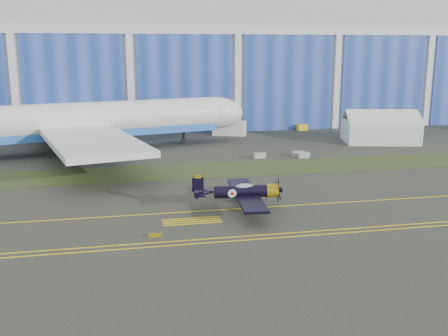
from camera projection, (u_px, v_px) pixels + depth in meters
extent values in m
plane|color=#393A31|center=(328.00, 191.00, 64.21)|extent=(260.00, 260.00, 0.00)
cube|color=#475128|center=(291.00, 166.00, 77.59)|extent=(260.00, 10.00, 0.02)
cube|color=silver|center=(217.00, 58.00, 129.69)|extent=(220.00, 45.00, 30.00)
cube|color=#25459B|center=(238.00, 84.00, 109.01)|extent=(220.00, 0.60, 20.00)
cube|color=silver|center=(238.00, 31.00, 106.63)|extent=(220.00, 0.70, 1.20)
cube|color=yellow|center=(345.00, 202.00, 59.44)|extent=(200.00, 0.20, 0.02)
cube|color=yellow|center=(387.00, 230.00, 50.36)|extent=(80.00, 0.20, 0.02)
cube|color=yellow|center=(382.00, 226.00, 51.31)|extent=(80.00, 0.20, 0.02)
cube|color=yellow|center=(155.00, 235.00, 48.39)|extent=(1.20, 0.15, 0.35)
cube|color=white|center=(229.00, 128.00, 105.83)|extent=(7.08, 4.86, 2.85)
cube|color=yellow|center=(302.00, 127.00, 112.49)|extent=(2.28, 1.55, 1.27)
cube|color=gray|center=(260.00, 156.00, 83.40)|extent=(2.06, 0.87, 0.90)
cube|color=#919D95|center=(304.00, 155.00, 83.57)|extent=(2.07, 0.91, 0.90)
cube|color=#A09789|center=(298.00, 154.00, 84.85)|extent=(2.01, 0.64, 0.90)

